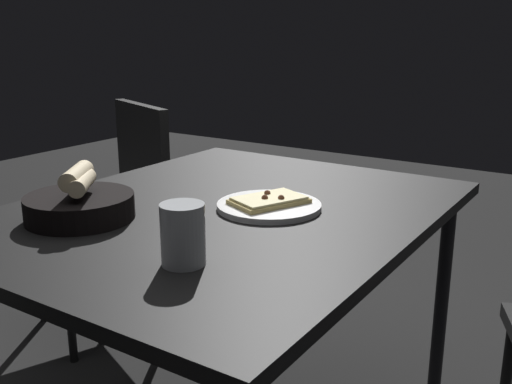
% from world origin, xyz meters
% --- Properties ---
extents(dining_table, '(1.18, 0.94, 0.74)m').
position_xyz_m(dining_table, '(0.00, 0.00, 0.68)').
color(dining_table, black).
rests_on(dining_table, ground).
extents(pizza_plate, '(0.26, 0.26, 0.04)m').
position_xyz_m(pizza_plate, '(0.05, -0.10, 0.75)').
color(pizza_plate, silver).
rests_on(pizza_plate, dining_table).
extents(bread_basket, '(0.25, 0.25, 0.13)m').
position_xyz_m(bread_basket, '(-0.26, 0.22, 0.78)').
color(bread_basket, black).
rests_on(bread_basket, dining_table).
extents(beer_glass, '(0.08, 0.08, 0.12)m').
position_xyz_m(beer_glass, '(-0.34, -0.15, 0.79)').
color(beer_glass, silver).
rests_on(beer_glass, dining_table).
extents(chair_far, '(0.57, 0.57, 0.89)m').
position_xyz_m(chair_far, '(0.43, 0.84, 0.50)').
color(chair_far, black).
rests_on(chair_far, ground).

